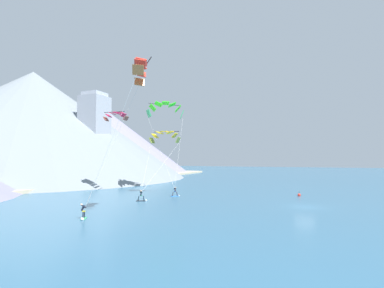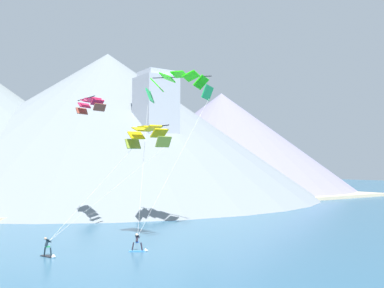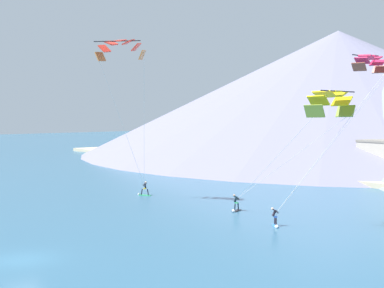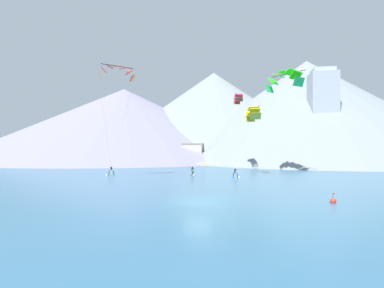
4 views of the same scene
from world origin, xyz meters
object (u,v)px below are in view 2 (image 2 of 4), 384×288
object	(u,v)px
kitesurfer_near_lead	(49,251)
parafoil_kite_mid_center	(179,84)
parafoil_kite_distant_high_outer	(91,104)
parafoil_kite_near_lead	(147,134)
kitesurfer_mid_center	(139,246)

from	to	relation	value
kitesurfer_near_lead	parafoil_kite_mid_center	bearing A→B (deg)	15.40
parafoil_kite_mid_center	parafoil_kite_distant_high_outer	distance (m)	10.65
parafoil_kite_near_lead	kitesurfer_mid_center	bearing A→B (deg)	-126.70
parafoil_kite_near_lead	parafoil_kite_mid_center	size ratio (longest dim) A/B	0.66
kitesurfer_mid_center	kitesurfer_near_lead	bearing A→B (deg)	163.14
kitesurfer_mid_center	parafoil_kite_near_lead	xyz separation A→B (m)	(2.77, 3.72, 10.38)
parafoil_kite_mid_center	parafoil_kite_distant_high_outer	world-z (taller)	parafoil_kite_mid_center
parafoil_kite_distant_high_outer	parafoil_kite_near_lead	bearing A→B (deg)	-76.09
kitesurfer_mid_center	parafoil_kite_distant_high_outer	distance (m)	19.61
kitesurfer_near_lead	kitesurfer_mid_center	distance (m)	7.70
parafoil_kite_mid_center	parafoil_kite_distant_high_outer	bearing A→B (deg)	140.58
kitesurfer_mid_center	parafoil_kite_mid_center	world-z (taller)	parafoil_kite_mid_center
kitesurfer_near_lead	parafoil_kite_near_lead	world-z (taller)	parafoil_kite_near_lead
kitesurfer_near_lead	parafoil_kite_near_lead	bearing A→B (deg)	8.32
kitesurfer_near_lead	parafoil_kite_mid_center	xyz separation A→B (m)	(15.84, 4.36, 16.65)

